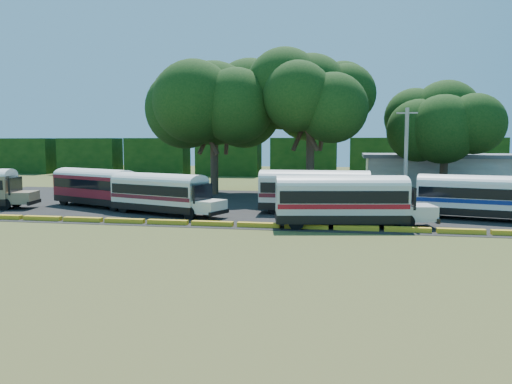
% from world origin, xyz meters
% --- Properties ---
extents(ground, '(160.00, 160.00, 0.00)m').
position_xyz_m(ground, '(0.00, 0.00, 0.00)').
color(ground, '#3B521B').
rests_on(ground, ground).
extents(asphalt_strip, '(64.00, 24.00, 0.02)m').
position_xyz_m(asphalt_strip, '(1.00, 12.00, 0.01)').
color(asphalt_strip, black).
rests_on(asphalt_strip, ground).
extents(curb, '(53.70, 0.45, 0.30)m').
position_xyz_m(curb, '(-0.00, 1.00, 0.15)').
color(curb, gold).
rests_on(curb, ground).
extents(terminal_building, '(19.00, 9.00, 4.00)m').
position_xyz_m(terminal_building, '(18.00, 30.00, 2.03)').
color(terminal_building, silver).
rests_on(terminal_building, ground).
extents(treeline_backdrop, '(130.00, 4.00, 6.00)m').
position_xyz_m(treeline_backdrop, '(0.00, 48.00, 3.00)').
color(treeline_backdrop, black).
rests_on(treeline_backdrop, ground).
extents(bus_red, '(9.71, 6.04, 3.15)m').
position_xyz_m(bus_red, '(-13.52, 8.38, 1.81)').
color(bus_red, black).
rests_on(bus_red, ground).
extents(bus_cream_west, '(9.48, 5.25, 3.04)m').
position_xyz_m(bus_cream_west, '(-6.60, 5.25, 1.72)').
color(bus_cream_west, black).
rests_on(bus_cream_west, ground).
extents(bus_cream_east, '(9.97, 2.68, 3.26)m').
position_xyz_m(bus_cream_east, '(4.70, 7.72, 1.84)').
color(bus_cream_east, black).
rests_on(bus_cream_east, ground).
extents(bus_white_red, '(10.21, 4.25, 3.26)m').
position_xyz_m(bus_white_red, '(6.75, 2.09, 1.85)').
color(bus_white_red, black).
rests_on(bus_white_red, ground).
extents(bus_white_blue, '(9.62, 4.54, 3.07)m').
position_xyz_m(bus_white_blue, '(15.83, 6.91, 1.74)').
color(bus_white_blue, black).
rests_on(bus_white_blue, ground).
extents(tree_west, '(11.56, 11.56, 13.49)m').
position_xyz_m(tree_west, '(-6.61, 20.05, 9.22)').
color(tree_west, '#37291B').
rests_on(tree_west, ground).
extents(tree_center, '(10.37, 10.37, 13.91)m').
position_xyz_m(tree_center, '(3.18, 20.09, 10.06)').
color(tree_center, '#37291B').
rests_on(tree_center, ground).
extents(tree_east, '(9.42, 9.42, 11.59)m').
position_xyz_m(tree_east, '(16.52, 24.34, 8.10)').
color(tree_east, '#37291B').
rests_on(tree_east, ground).
extents(utility_pole, '(1.60, 0.30, 8.00)m').
position_xyz_m(utility_pole, '(11.38, 11.36, 4.11)').
color(utility_pole, gray).
rests_on(utility_pole, ground).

